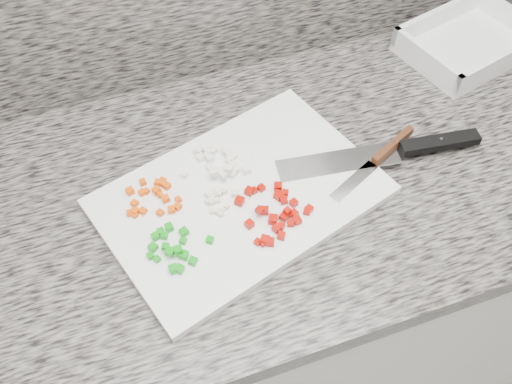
# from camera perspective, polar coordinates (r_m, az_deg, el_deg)

# --- Properties ---
(cabinet) EXTENTS (3.92, 0.62, 0.86)m
(cabinet) POSITION_cam_1_polar(r_m,az_deg,el_deg) (1.39, 1.85, -10.37)
(cabinet) COLOR silver
(cabinet) RESTS_ON ground
(countertop) EXTENTS (3.96, 0.64, 0.04)m
(countertop) POSITION_cam_1_polar(r_m,az_deg,el_deg) (1.01, 2.51, 1.24)
(countertop) COLOR #635F57
(countertop) RESTS_ON cabinet
(cutting_board) EXTENTS (0.52, 0.42, 0.02)m
(cutting_board) POSITION_cam_1_polar(r_m,az_deg,el_deg) (0.96, -1.53, -0.42)
(cutting_board) COLOR white
(cutting_board) RESTS_ON countertop
(carrot_pile) EXTENTS (0.09, 0.08, 0.01)m
(carrot_pile) POSITION_cam_1_polar(r_m,az_deg,el_deg) (0.96, -10.25, -0.43)
(carrot_pile) COLOR #DD4A04
(carrot_pile) RESTS_ON cutting_board
(onion_pile) EXTENTS (0.12, 0.12, 0.02)m
(onion_pile) POSITION_cam_1_polar(r_m,az_deg,el_deg) (0.98, -3.56, 2.76)
(onion_pile) COLOR silver
(onion_pile) RESTS_ON cutting_board
(green_pepper_pile) EXTENTS (0.11, 0.09, 0.02)m
(green_pepper_pile) POSITION_cam_1_polar(r_m,az_deg,el_deg) (0.89, -8.27, -5.53)
(green_pepper_pile) COLOR #0C8D0F
(green_pepper_pile) RESTS_ON cutting_board
(red_pepper_pile) EXTENTS (0.12, 0.12, 0.02)m
(red_pepper_pile) POSITION_cam_1_polar(r_m,az_deg,el_deg) (0.92, 1.85, -2.07)
(red_pepper_pile) COLOR #A20B02
(red_pepper_pile) RESTS_ON cutting_board
(garlic_pile) EXTENTS (0.06, 0.06, 0.01)m
(garlic_pile) POSITION_cam_1_polar(r_m,az_deg,el_deg) (0.94, -3.84, -0.81)
(garlic_pile) COLOR beige
(garlic_pile) RESTS_ON cutting_board
(chef_knife) EXTENTS (0.37, 0.09, 0.02)m
(chef_knife) POSITION_cam_1_polar(r_m,az_deg,el_deg) (1.04, 14.76, 4.18)
(chef_knife) COLOR silver
(chef_knife) RESTS_ON cutting_board
(paring_knife) EXTENTS (0.20, 0.11, 0.02)m
(paring_knife) POSITION_cam_1_polar(r_m,az_deg,el_deg) (1.02, 12.61, 3.73)
(paring_knife) COLOR silver
(paring_knife) RESTS_ON cutting_board
(tray) EXTENTS (0.30, 0.25, 0.05)m
(tray) POSITION_cam_1_polar(r_m,az_deg,el_deg) (1.30, 20.44, 13.74)
(tray) COLOR silver
(tray) RESTS_ON countertop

